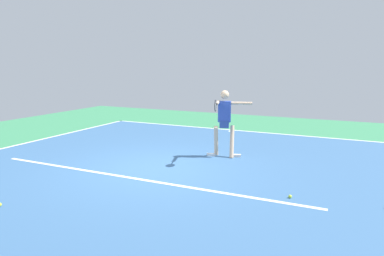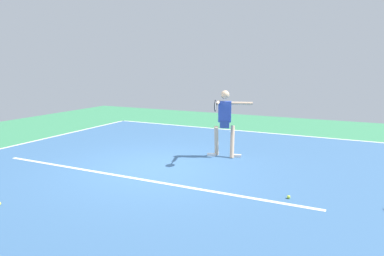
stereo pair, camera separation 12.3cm
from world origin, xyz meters
name	(u,v)px [view 1 (the left image)]	position (x,y,z in m)	size (l,w,h in m)	color
ground_plane	(156,169)	(0.00, 0.00, 0.00)	(19.99, 19.99, 0.00)	#388456
court_surface	(156,169)	(0.00, 0.00, 0.00)	(10.64, 11.48, 0.00)	#38608E
court_line_baseline_near	(232,130)	(0.00, -5.69, 0.00)	(10.64, 0.10, 0.01)	white
court_line_sideline_right	(8,147)	(5.27, 0.00, 0.00)	(0.10, 11.48, 0.01)	white
court_line_service	(136,179)	(0.00, 0.85, 0.00)	(7.98, 0.10, 0.01)	white
court_line_centre_mark	(231,131)	(0.00, -5.49, 0.00)	(0.10, 0.30, 0.01)	white
tennis_player	(225,119)	(-1.10, -1.78, 1.06)	(1.18, 1.33, 1.83)	beige
tennis_ball_by_baseline	(0,205)	(1.32, 3.19, 0.03)	(0.07, 0.07, 0.07)	#CCE033
tennis_ball_far_corner	(290,196)	(-3.29, 0.56, 0.03)	(0.07, 0.07, 0.07)	#C6E53D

